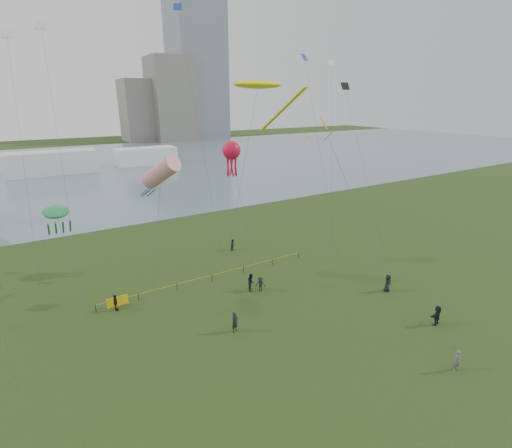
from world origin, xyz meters
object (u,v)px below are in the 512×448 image
fence (157,291)px  kite_flyer (457,360)px  kite_stingray (258,85)px  kite_octopus (231,151)px

fence → kite_flyer: bearing=-55.2°
kite_flyer → kite_stingray: kite_stingray is taller
kite_flyer → kite_octopus: kite_octopus is taller
kite_flyer → kite_stingray: size_ratio=0.08×
kite_stingray → kite_octopus: kite_stingray is taller
fence → kite_octopus: 17.05m
kite_flyer → kite_octopus: (-4.97, 25.51, 12.74)m
kite_flyer → kite_stingray: (-3.74, 21.83, 19.55)m
kite_flyer → kite_octopus: 28.95m
kite_octopus → kite_flyer: bearing=-86.3°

